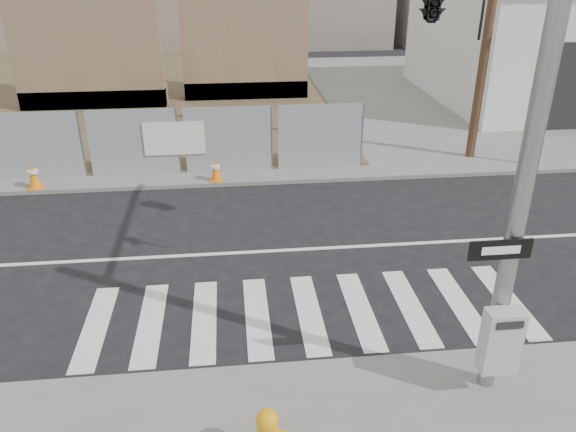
{
  "coord_description": "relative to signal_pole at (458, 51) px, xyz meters",
  "views": [
    {
      "loc": [
        -1.37,
        -11.32,
        6.36
      ],
      "look_at": [
        -0.25,
        -1.07,
        1.4
      ],
      "focal_mm": 35.0,
      "sensor_mm": 36.0,
      "label": 1
    }
  ],
  "objects": [
    {
      "name": "ground",
      "position": [
        -2.49,
        2.05,
        -4.78
      ],
      "size": [
        100.0,
        100.0,
        0.0
      ],
      "primitive_type": "plane",
      "color": "black",
      "rests_on": "ground"
    },
    {
      "name": "sidewalk_far",
      "position": [
        -2.49,
        16.05,
        -4.72
      ],
      "size": [
        50.0,
        20.0,
        0.12
      ],
      "primitive_type": "cube",
      "color": "slate",
      "rests_on": "ground"
    },
    {
      "name": "signal_pole",
      "position": [
        0.0,
        0.0,
        0.0
      ],
      "size": [
        0.96,
        5.87,
        7.0
      ],
      "color": "gray",
      "rests_on": "sidewalk_near"
    },
    {
      "name": "far_signal_pole",
      "position": [
        5.51,
        6.65,
        -1.3
      ],
      "size": [
        0.16,
        0.2,
        5.6
      ],
      "color": "gray",
      "rests_on": "sidewalk_far"
    },
    {
      "name": "concrete_wall_left",
      "position": [
        -9.49,
        15.13,
        -1.4
      ],
      "size": [
        6.0,
        1.3,
        8.0
      ],
      "color": "brown",
      "rests_on": "sidewalk_far"
    },
    {
      "name": "concrete_wall_right",
      "position": [
        -2.99,
        16.13,
        -1.4
      ],
      "size": [
        5.5,
        1.3,
        8.0
      ],
      "color": "brown",
      "rests_on": "sidewalk_far"
    },
    {
      "name": "auto_shop",
      "position": [
        11.5,
        15.01,
        -2.25
      ],
      "size": [
        12.0,
        10.2,
        5.95
      ],
      "color": "silver",
      "rests_on": "sidewalk_far"
    },
    {
      "name": "traffic_cone_c",
      "position": [
        -9.45,
        6.27,
        -4.29
      ],
      "size": [
        0.5,
        0.5,
        0.76
      ],
      "rotation": [
        0.0,
        0.0,
        0.33
      ],
      "color": "orange",
      "rests_on": "sidewalk_far"
    },
    {
      "name": "traffic_cone_d",
      "position": [
        -4.31,
        6.27,
        -4.33
      ],
      "size": [
        0.4,
        0.4,
        0.68
      ],
      "rotation": [
        0.0,
        0.0,
        -0.16
      ],
      "color": "orange",
      "rests_on": "sidewalk_far"
    }
  ]
}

